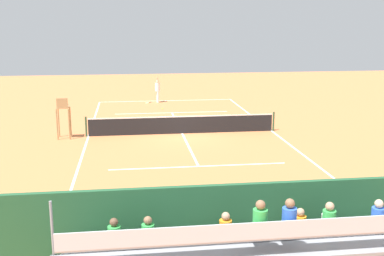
% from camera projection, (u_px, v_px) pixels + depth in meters
% --- Properties ---
extents(ground_plane, '(60.00, 60.00, 0.00)m').
position_uv_depth(ground_plane, '(182.00, 134.00, 25.96)').
color(ground_plane, '#D17542').
extents(court_line_markings, '(10.10, 22.20, 0.01)m').
position_uv_depth(court_line_markings, '(182.00, 133.00, 25.99)').
color(court_line_markings, white).
rests_on(court_line_markings, ground).
extents(tennis_net, '(10.30, 0.10, 1.07)m').
position_uv_depth(tennis_net, '(182.00, 125.00, 25.85)').
color(tennis_net, black).
rests_on(tennis_net, ground).
extents(backdrop_wall, '(18.00, 0.16, 2.00)m').
position_uv_depth(backdrop_wall, '(244.00, 221.00, 12.20)').
color(backdrop_wall, '#235633').
rests_on(backdrop_wall, ground).
extents(bleacher_stand, '(9.06, 2.40, 2.48)m').
position_uv_depth(bleacher_stand, '(261.00, 246.00, 10.94)').
color(bleacher_stand, gray).
rests_on(bleacher_stand, ground).
extents(umpire_chair, '(0.67, 0.67, 2.14)m').
position_uv_depth(umpire_chair, '(63.00, 114.00, 24.61)').
color(umpire_chair, '#A88456').
rests_on(umpire_chair, ground).
extents(courtside_bench, '(1.80, 0.40, 0.93)m').
position_uv_depth(courtside_bench, '(332.00, 220.00, 13.36)').
color(courtside_bench, '#33383D').
rests_on(courtside_bench, ground).
extents(equipment_bag, '(0.90, 0.36, 0.36)m').
position_uv_depth(equipment_bag, '(257.00, 239.00, 13.03)').
color(equipment_bag, '#334C8C').
rests_on(equipment_bag, ground).
extents(tennis_player, '(0.41, 0.55, 1.93)m').
position_uv_depth(tennis_player, '(158.00, 89.00, 35.63)').
color(tennis_player, white).
rests_on(tennis_player, ground).
extents(tennis_racket, '(0.55, 0.47, 0.03)m').
position_uv_depth(tennis_racket, '(147.00, 103.00, 35.51)').
color(tennis_racket, black).
rests_on(tennis_racket, ground).
extents(tennis_ball_near, '(0.07, 0.07, 0.07)m').
position_uv_depth(tennis_ball_near, '(162.00, 109.00, 33.08)').
color(tennis_ball_near, '#CCDB33').
rests_on(tennis_ball_near, ground).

